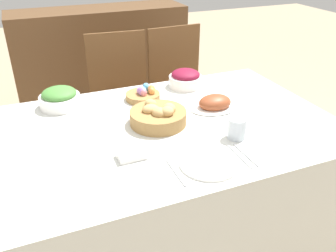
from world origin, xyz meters
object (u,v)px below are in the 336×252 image
(sideboard, at_px, (102,64))
(knife, at_px, (240,156))
(green_salad_bowl, at_px, (60,98))
(beet_salad_bowl, at_px, (186,79))
(fork, at_px, (176,172))
(spoon, at_px, (246,155))
(drinking_cup, at_px, (237,128))
(dinner_plate, at_px, (209,164))
(ham_platter, at_px, (215,104))
(chair_far_right, at_px, (180,90))
(egg_basket, at_px, (144,95))
(bread_basket, at_px, (158,116))
(butter_dish, at_px, (132,154))
(chair_far_center, at_px, (122,100))

(sideboard, bearing_deg, knife, -87.32)
(green_salad_bowl, relative_size, beet_salad_bowl, 1.06)
(fork, distance_m, knife, 0.29)
(spoon, distance_m, drinking_cup, 0.15)
(dinner_plate, bearing_deg, ham_platter, 58.69)
(chair_far_right, distance_m, beet_salad_bowl, 0.58)
(egg_basket, bearing_deg, ham_platter, -38.92)
(dinner_plate, height_order, knife, dinner_plate)
(bread_basket, bearing_deg, spoon, -59.48)
(spoon, bearing_deg, dinner_plate, 179.68)
(bread_basket, bearing_deg, ham_platter, 8.36)
(ham_platter, height_order, fork, ham_platter)
(bread_basket, xyz_separation_m, fork, (-0.08, -0.40, -0.04))
(knife, bearing_deg, ham_platter, 74.27)
(butter_dish, bearing_deg, bread_basket, 48.89)
(dinner_plate, relative_size, drinking_cup, 2.46)
(chair_far_center, relative_size, drinking_cup, 9.97)
(bread_basket, distance_m, knife, 0.45)
(green_salad_bowl, distance_m, drinking_cup, 0.94)
(chair_far_center, bearing_deg, fork, -90.67)
(fork, height_order, spoon, same)
(beet_salad_bowl, xyz_separation_m, butter_dish, (-0.53, -0.62, -0.03))
(chair_far_right, relative_size, dinner_plate, 4.05)
(chair_far_right, height_order, sideboard, sideboard)
(ham_platter, distance_m, knife, 0.47)
(ham_platter, distance_m, green_salad_bowl, 0.82)
(drinking_cup, bearing_deg, bread_basket, 136.78)
(chair_far_right, height_order, spoon, chair_far_right)
(chair_far_right, distance_m, green_salad_bowl, 1.07)
(egg_basket, height_order, spoon, egg_basket)
(bread_basket, bearing_deg, sideboard, 86.52)
(chair_far_center, relative_size, spoon, 5.18)
(bread_basket, xyz_separation_m, green_salad_bowl, (-0.41, 0.37, 0.01))
(green_salad_bowl, relative_size, spoon, 1.13)
(chair_far_center, distance_m, knife, 1.29)
(chair_far_right, distance_m, dinner_plate, 1.35)
(chair_far_right, distance_m, bread_basket, 1.03)
(fork, relative_size, butter_dish, 1.56)
(egg_basket, relative_size, drinking_cup, 1.94)
(egg_basket, relative_size, fork, 1.01)
(chair_far_right, bearing_deg, ham_platter, -104.43)
(green_salad_bowl, xyz_separation_m, spoon, (0.65, -0.78, -0.05))
(chair_far_right, relative_size, egg_basket, 5.13)
(spoon, bearing_deg, drinking_cup, 74.01)
(green_salad_bowl, bearing_deg, butter_dish, -71.43)
(bread_basket, relative_size, spoon, 1.46)
(sideboard, distance_m, butter_dish, 2.02)
(green_salad_bowl, relative_size, butter_dish, 1.76)
(green_salad_bowl, height_order, spoon, green_salad_bowl)
(dinner_plate, xyz_separation_m, fork, (-0.14, 0.00, -0.00))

